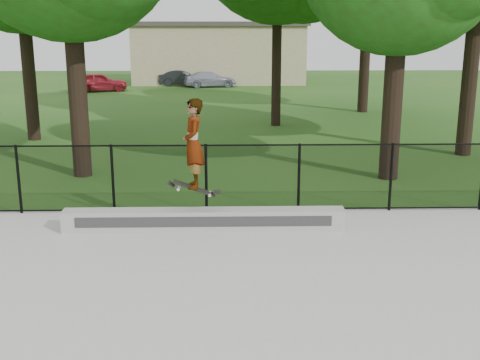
% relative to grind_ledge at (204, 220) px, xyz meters
% --- Properties ---
extents(ground, '(100.00, 100.00, 0.00)m').
position_rel_grind_ledge_xyz_m(ground, '(2.01, -4.70, -0.27)').
color(ground, '#1F4E16').
rests_on(ground, ground).
extents(concrete_slab, '(14.00, 12.00, 0.06)m').
position_rel_grind_ledge_xyz_m(concrete_slab, '(2.01, -4.70, -0.24)').
color(concrete_slab, '#AAA9A5').
rests_on(concrete_slab, ground).
extents(grind_ledge, '(5.56, 0.40, 0.41)m').
position_rel_grind_ledge_xyz_m(grind_ledge, '(0.00, 0.00, 0.00)').
color(grind_ledge, '#A7A7A2').
rests_on(grind_ledge, concrete_slab).
extents(car_a, '(3.72, 2.31, 1.19)m').
position_rel_grind_ledge_xyz_m(car_a, '(-7.49, 26.92, 0.33)').
color(car_a, maroon).
rests_on(car_a, ground).
extents(car_b, '(3.04, 1.37, 1.08)m').
position_rel_grind_ledge_xyz_m(car_b, '(-2.47, 30.60, 0.27)').
color(car_b, black).
rests_on(car_b, ground).
extents(car_c, '(3.47, 2.07, 1.02)m').
position_rel_grind_ledge_xyz_m(car_c, '(-0.59, 29.67, 0.24)').
color(car_c, '#9A9BAE').
rests_on(car_c, ground).
extents(skater_airborne, '(0.80, 0.67, 1.92)m').
position_rel_grind_ledge_xyz_m(skater_airborne, '(-0.18, -0.13, 1.52)').
color(skater_airborne, black).
rests_on(skater_airborne, ground).
extents(chainlink_fence, '(16.06, 0.06, 1.50)m').
position_rel_grind_ledge_xyz_m(chainlink_fence, '(2.01, 1.20, 0.54)').
color(chainlink_fence, black).
rests_on(chainlink_fence, concrete_slab).
extents(distant_building, '(12.40, 6.40, 4.30)m').
position_rel_grind_ledge_xyz_m(distant_building, '(0.01, 33.30, 1.90)').
color(distant_building, '#BEB385').
rests_on(distant_building, ground).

